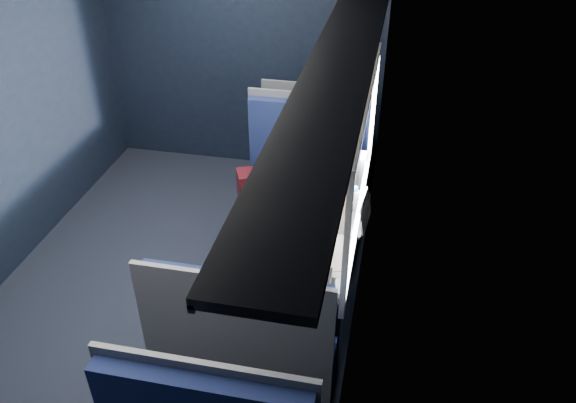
% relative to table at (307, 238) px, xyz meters
% --- Properties ---
extents(ground, '(2.80, 4.20, 0.01)m').
position_rel_table_xyz_m(ground, '(-1.03, 0.00, -0.67)').
color(ground, black).
extents(room_shell, '(3.00, 4.40, 2.40)m').
position_rel_table_xyz_m(room_shell, '(-1.01, 0.00, 0.81)').
color(room_shell, black).
rests_on(room_shell, ground).
extents(table, '(0.62, 1.00, 0.74)m').
position_rel_table_xyz_m(table, '(0.00, 0.00, 0.00)').
color(table, '#54565E').
rests_on(table, ground).
extents(seat_bay_near, '(1.07, 0.62, 1.26)m').
position_rel_table_xyz_m(seat_bay_near, '(-0.20, 0.87, -0.24)').
color(seat_bay_near, '#0D1439').
rests_on(seat_bay_near, ground).
extents(seat_bay_far, '(1.04, 0.62, 1.26)m').
position_rel_table_xyz_m(seat_bay_far, '(-0.18, -0.87, -0.25)').
color(seat_bay_far, '#0D1439').
rests_on(seat_bay_far, ground).
extents(seat_row_front, '(1.04, 0.51, 1.16)m').
position_rel_table_xyz_m(seat_row_front, '(-0.18, 1.80, -0.25)').
color(seat_row_front, '#0D1439').
rests_on(seat_row_front, ground).
extents(man, '(0.53, 0.56, 1.32)m').
position_rel_table_xyz_m(man, '(0.07, 0.70, 0.06)').
color(man, black).
rests_on(man, ground).
extents(woman, '(0.53, 0.56, 1.32)m').
position_rel_table_xyz_m(woman, '(0.07, -0.71, 0.06)').
color(woman, black).
rests_on(woman, ground).
extents(papers, '(0.78, 0.98, 0.01)m').
position_rel_table_xyz_m(papers, '(-0.05, -0.03, 0.08)').
color(papers, white).
rests_on(papers, table).
extents(laptop, '(0.26, 0.32, 0.23)m').
position_rel_table_xyz_m(laptop, '(0.32, 0.12, 0.14)').
color(laptop, silver).
rests_on(laptop, table).
extents(bottle_small, '(0.06, 0.06, 0.20)m').
position_rel_table_xyz_m(bottle_small, '(0.30, 0.29, 0.17)').
color(bottle_small, silver).
rests_on(bottle_small, table).
extents(cup, '(0.07, 0.07, 0.09)m').
position_rel_table_xyz_m(cup, '(0.27, 0.36, 0.12)').
color(cup, white).
rests_on(cup, table).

